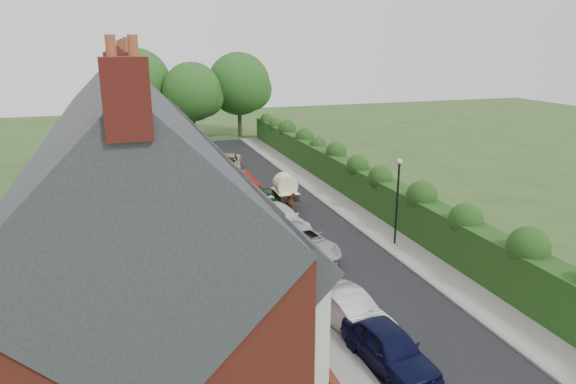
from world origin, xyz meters
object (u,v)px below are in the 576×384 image
at_px(car_silver_b, 301,242).
at_px(car_red, 240,181).
at_px(car_navy, 389,347).
at_px(car_silver_a, 348,310).
at_px(car_green, 265,200).
at_px(car_white, 279,218).
at_px(horse_cart, 285,188).
at_px(car_beige, 226,164).
at_px(lamppost, 398,191).
at_px(car_grey, 204,147).
at_px(horse, 293,205).
at_px(car_black, 198,142).

bearing_deg(car_silver_b, car_red, 80.13).
xyz_separation_m(car_navy, car_silver_a, (-0.27, 2.96, -0.02)).
relative_size(car_navy, car_green, 1.06).
height_order(car_white, horse_cart, horse_cart).
xyz_separation_m(car_green, car_beige, (-0.37, 11.72, 0.07)).
bearing_deg(car_white, car_silver_b, -103.45).
bearing_deg(lamppost, car_silver_a, -130.99).
bearing_deg(car_grey, car_silver_b, -76.57).
bearing_deg(car_silver_b, horse, 64.00).
xyz_separation_m(car_grey, horse, (2.53, -22.00, -0.07)).
xyz_separation_m(lamppost, car_navy, (-6.02, -10.20, -2.52)).
bearing_deg(car_grey, car_red, -76.07).
relative_size(car_green, car_beige, 0.74).
relative_size(car_green, car_black, 1.13).
xyz_separation_m(car_red, car_beige, (0.12, 6.12, 0.06)).
distance_m(car_navy, car_grey, 39.20).
bearing_deg(car_beige, car_silver_a, -76.95).
bearing_deg(lamppost, car_red, 112.45).
bearing_deg(car_navy, horse, 77.26).
relative_size(car_grey, horse, 3.18).
bearing_deg(car_silver_b, car_green, 77.37).
bearing_deg(car_beige, car_red, -76.94).
bearing_deg(car_white, car_navy, -104.55).
xyz_separation_m(car_silver_a, horse, (2.44, 14.24, -0.05)).
xyz_separation_m(car_white, horse_cart, (1.74, 4.22, 0.64)).
bearing_deg(car_navy, horse_cart, 77.94).
xyz_separation_m(car_green, horse_cart, (1.52, 0.21, 0.68)).
distance_m(lamppost, car_navy, 12.11).
bearing_deg(horse, car_silver_b, 84.16).
relative_size(car_red, car_beige, 0.78).
bearing_deg(car_silver_b, car_navy, -102.96).
bearing_deg(horse_cart, car_navy, -96.51).
bearing_deg(car_silver_b, lamppost, -15.29).
xyz_separation_m(car_green, car_grey, (-1.01, 20.40, 0.05)).
relative_size(lamppost, car_silver_b, 0.93).
distance_m(lamppost, car_green, 10.46).
xyz_separation_m(lamppost, horse_cart, (-3.85, 8.81, -1.89)).
xyz_separation_m(car_navy, car_black, (-0.38, 42.95, -0.13)).
relative_size(horse, horse_cart, 0.49).
bearing_deg(horse, car_white, 63.57).
bearing_deg(lamppost, car_silver_b, 175.56).
height_order(lamppost, car_black, lamppost).
bearing_deg(car_white, car_black, 78.78).
xyz_separation_m(car_red, car_grey, (-0.52, 14.80, 0.04)).
relative_size(car_silver_b, horse, 3.31).
distance_m(car_silver_b, car_green, 8.17).
bearing_deg(car_green, horse_cart, 15.91).
distance_m(car_red, car_beige, 6.12).
distance_m(car_green, car_beige, 11.73).
height_order(car_red, horse, car_red).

